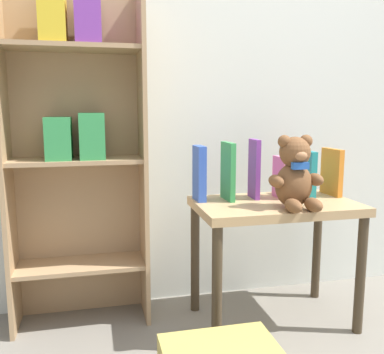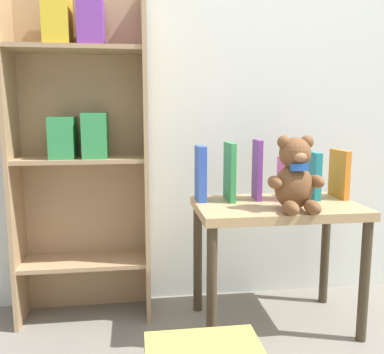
% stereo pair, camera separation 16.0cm
% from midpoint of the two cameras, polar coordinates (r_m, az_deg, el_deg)
% --- Properties ---
extents(wall_back, '(4.80, 0.06, 2.50)m').
position_cam_midpoint_polar(wall_back, '(2.12, 3.85, 18.10)').
color(wall_back, silver).
rests_on(wall_back, ground_plane).
extents(bookshelf_side, '(0.57, 0.24, 1.41)m').
position_cam_midpoint_polar(bookshelf_side, '(1.87, -17.61, 5.10)').
color(bookshelf_side, tan).
rests_on(bookshelf_side, ground_plane).
extents(display_table, '(0.67, 0.41, 0.53)m').
position_cam_midpoint_polar(display_table, '(1.83, 8.54, -5.84)').
color(display_table, tan).
rests_on(display_table, ground_plane).
extents(teddy_bear, '(0.22, 0.20, 0.29)m').
position_cam_midpoint_polar(teddy_bear, '(1.69, 11.00, 0.24)').
color(teddy_bear, brown).
rests_on(teddy_bear, display_table).
extents(book_standing_blue, '(0.04, 0.10, 0.23)m').
position_cam_midpoint_polar(book_standing_blue, '(1.80, -1.55, 0.47)').
color(book_standing_blue, '#2D51B7').
rests_on(book_standing_blue, display_table).
extents(book_standing_green, '(0.03, 0.13, 0.25)m').
position_cam_midpoint_polar(book_standing_green, '(1.81, 2.31, 0.75)').
color(book_standing_green, '#33934C').
rests_on(book_standing_green, display_table).
extents(book_standing_purple, '(0.02, 0.11, 0.26)m').
position_cam_midpoint_polar(book_standing_purple, '(1.86, 5.87, 1.06)').
color(book_standing_purple, purple).
rests_on(book_standing_purple, display_table).
extents(book_standing_pink, '(0.05, 0.11, 0.18)m').
position_cam_midpoint_polar(book_standing_pink, '(1.88, 9.58, -0.04)').
color(book_standing_pink, '#D17093').
rests_on(book_standing_pink, display_table).
extents(book_standing_teal, '(0.03, 0.13, 0.20)m').
position_cam_midpoint_polar(book_standing_teal, '(1.94, 12.85, 0.42)').
color(book_standing_teal, teal).
rests_on(book_standing_teal, display_table).
extents(book_standing_orange, '(0.03, 0.14, 0.21)m').
position_cam_midpoint_polar(book_standing_orange, '(1.99, 15.99, 0.64)').
color(book_standing_orange, orange).
rests_on(book_standing_orange, display_table).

